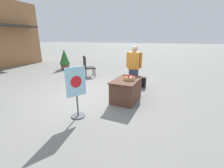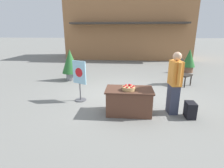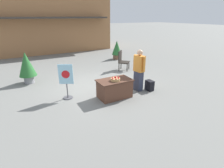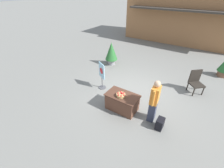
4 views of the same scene
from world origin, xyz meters
name	(u,v)px [view 1 (image 1 of 4)]	position (x,y,z in m)	size (l,w,h in m)	color
ground_plane	(91,95)	(0.00, 0.00, 0.00)	(120.00, 120.00, 0.00)	slate
display_table	(126,90)	(0.09, -1.33, 0.35)	(1.27, 0.76, 0.70)	brown
apple_basket	(129,78)	(0.07, -1.42, 0.76)	(0.34, 0.34, 0.16)	tan
person_visitor	(134,68)	(1.29, -1.22, 0.86)	(0.30, 0.61, 1.69)	#33384C
backpack	(142,82)	(1.69, -1.46, 0.21)	(0.24, 0.34, 0.42)	black
poster_board	(77,91)	(-1.49, -0.55, 0.70)	(0.48, 0.36, 1.32)	#4C4C51
patio_chair	(87,66)	(2.28, 1.60, 0.58)	(0.78, 0.78, 1.08)	#28231E
potted_plant_far_right	(65,58)	(3.39, 4.08, 0.70)	(0.68, 0.68, 1.29)	brown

